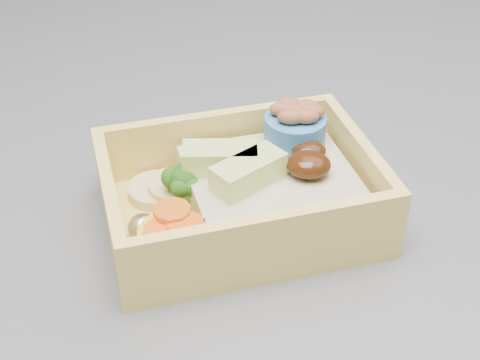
{
  "coord_description": "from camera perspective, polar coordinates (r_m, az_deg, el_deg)",
  "views": [
    {
      "loc": [
        -0.06,
        -0.56,
        1.23
      ],
      "look_at": [
        -0.08,
        -0.19,
        0.96
      ],
      "focal_mm": 50.0,
      "sensor_mm": 36.0,
      "label": 1
    }
  ],
  "objects": [
    {
      "name": "bento_box",
      "position": [
        0.48,
        0.59,
        -0.94
      ],
      "size": [
        0.22,
        0.19,
        0.07
      ],
      "rotation": [
        0.0,
        0.0,
        0.33
      ],
      "color": "#EAC960",
      "rests_on": "island"
    }
  ]
}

